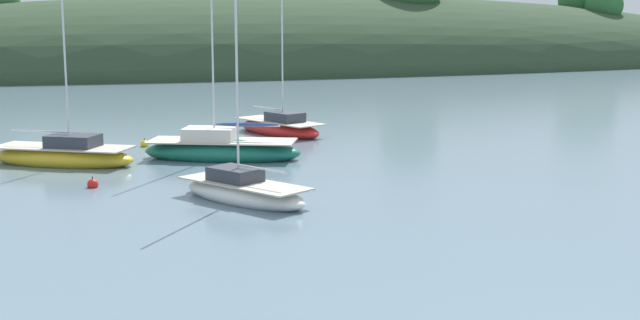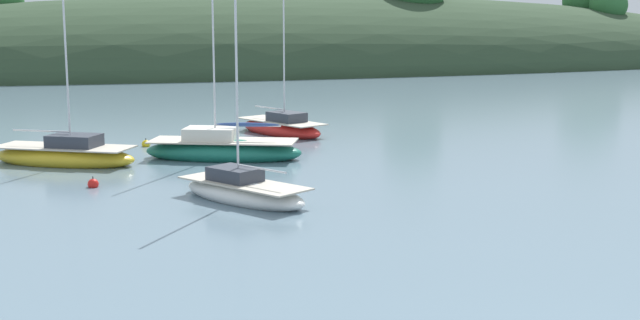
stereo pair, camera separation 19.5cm
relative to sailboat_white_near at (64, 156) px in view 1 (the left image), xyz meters
name	(u,v)px [view 1 (the left image)]	position (x,y,z in m)	size (l,w,h in m)	color
far_shoreline_hill	(314,68)	(34.37, 62.61, -0.31)	(150.00, 36.00, 22.91)	#2D422B
sailboat_white_near	(64,156)	(0.00, 0.00, 0.00)	(7.12, 5.72, 8.74)	gold
sailboat_yellow_far	(221,150)	(7.16, -1.00, 0.04)	(7.92, 5.60, 10.74)	#196B56
sailboat_black_sloop	(243,191)	(5.79, -10.30, -0.05)	(4.60, 6.09, 8.44)	white
sailboat_cream_ketch	(280,127)	(12.29, 6.12, -0.02)	(4.47, 6.87, 9.52)	red
mooring_buoy_channel	(93,184)	(0.76, -5.84, -0.29)	(0.44, 0.44, 0.54)	red
mooring_buoy_inner	(145,144)	(4.25, 4.11, -0.29)	(0.44, 0.44, 0.54)	yellow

